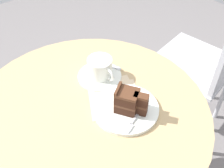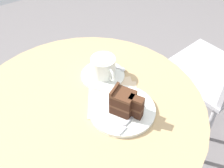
{
  "view_description": "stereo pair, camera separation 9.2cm",
  "coord_description": "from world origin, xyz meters",
  "views": [
    {
      "loc": [
        0.49,
        -0.31,
        1.4
      ],
      "look_at": [
        -0.01,
        0.11,
        0.75
      ],
      "focal_mm": 45.0,
      "sensor_mm": 36.0,
      "label": 1
    },
    {
      "loc": [
        0.55,
        -0.24,
        1.4
      ],
      "look_at": [
        -0.01,
        0.11,
        0.75
      ],
      "focal_mm": 45.0,
      "sensor_mm": 36.0,
      "label": 2
    }
  ],
  "objects": [
    {
      "name": "fork",
      "position": [
        0.13,
        0.08,
        0.73
      ],
      "size": [
        0.06,
        0.14,
        0.0
      ],
      "rotation": [
        0.0,
        0.0,
        5.03
      ],
      "color": "#B7B7BC",
      "rests_on": "cake_plate"
    },
    {
      "name": "napkin",
      "position": [
        0.01,
        0.1,
        0.72
      ],
      "size": [
        0.23,
        0.23,
        0.0
      ],
      "rotation": [
        0.0,
        0.0,
        2.61
      ],
      "color": "beige",
      "rests_on": "cafe_table"
    },
    {
      "name": "cafe_table",
      "position": [
        0.0,
        0.0,
        0.6
      ],
      "size": [
        0.78,
        0.78,
        0.71
      ],
      "color": "tan",
      "rests_on": "ground"
    },
    {
      "name": "teaspoon",
      "position": [
        -0.11,
        0.18,
        0.72
      ],
      "size": [
        0.1,
        0.07,
        0.0
      ],
      "rotation": [
        0.0,
        0.0,
        0.6
      ],
      "color": "#B7B7BC",
      "rests_on": "saucer"
    },
    {
      "name": "cake_slice",
      "position": [
        0.09,
        0.09,
        0.76
      ],
      "size": [
        0.11,
        0.08,
        0.09
      ],
      "rotation": [
        0.0,
        0.0,
        0.54
      ],
      "color": "#381E14",
      "rests_on": "cake_plate"
    },
    {
      "name": "coffee_cup",
      "position": [
        -0.1,
        0.13,
        0.76
      ],
      "size": [
        0.12,
        0.09,
        0.07
      ],
      "color": "silver",
      "rests_on": "saucer"
    },
    {
      "name": "saucer",
      "position": [
        -0.1,
        0.13,
        0.72
      ],
      "size": [
        0.16,
        0.16,
        0.01
      ],
      "color": "silver",
      "rests_on": "cafe_table"
    },
    {
      "name": "cake_plate",
      "position": [
        0.08,
        0.09,
        0.72
      ],
      "size": [
        0.21,
        0.21,
        0.01
      ],
      "color": "silver",
      "rests_on": "cafe_table"
    }
  ]
}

